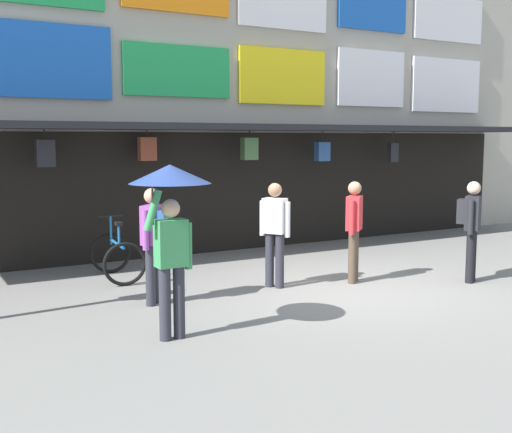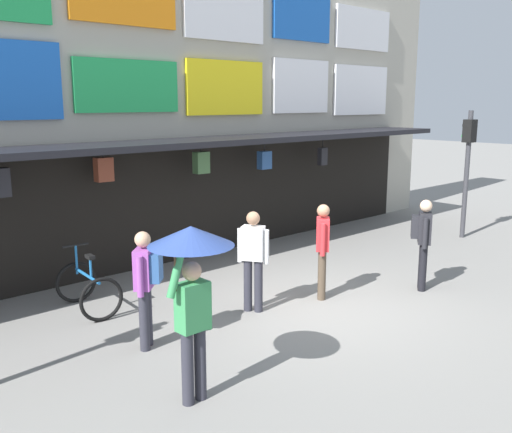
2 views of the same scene
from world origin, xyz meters
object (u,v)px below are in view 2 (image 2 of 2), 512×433
object	(u,v)px
pedestrian_in_blue	(322,246)
traffic_light_far	(468,154)
pedestrian_in_green	(146,281)
pedestrian_in_purple	(423,237)
pedestrian_in_black	(253,256)
bicycle_parked	(88,288)
pedestrian_with_umbrella	(192,265)

from	to	relation	value
pedestrian_in_blue	traffic_light_far	bearing A→B (deg)	5.41
pedestrian_in_green	traffic_light_far	bearing A→B (deg)	1.74
pedestrian_in_purple	pedestrian_in_blue	xyz separation A→B (m)	(-1.70, 0.93, -0.04)
pedestrian_in_green	pedestrian_in_black	distance (m)	2.05
bicycle_parked	pedestrian_in_green	world-z (taller)	pedestrian_in_green
pedestrian_with_umbrella	pedestrian_in_blue	bearing A→B (deg)	19.48
pedestrian_in_green	pedestrian_in_blue	world-z (taller)	same
pedestrian_with_umbrella	pedestrian_in_blue	size ratio (longest dim) A/B	1.24
pedestrian_in_purple	pedestrian_in_green	world-z (taller)	same
pedestrian_in_blue	pedestrian_in_black	xyz separation A→B (m)	(-1.32, 0.34, 0.00)
pedestrian_with_umbrella	pedestrian_in_green	xyz separation A→B (m)	(0.40, 1.63, -0.66)
pedestrian_in_black	pedestrian_with_umbrella	bearing A→B (deg)	-145.60
bicycle_parked	pedestrian_in_green	xyz separation A→B (m)	(-0.04, -1.89, 0.59)
pedestrian_in_purple	pedestrian_with_umbrella	bearing A→B (deg)	-175.75
bicycle_parked	pedestrian_in_purple	size ratio (longest dim) A/B	0.73
pedestrian_in_purple	pedestrian_in_green	xyz separation A→B (m)	(-5.08, 1.22, 0.00)
pedestrian_in_black	pedestrian_in_green	bearing A→B (deg)	-178.56
bicycle_parked	pedestrian_in_purple	distance (m)	5.94
traffic_light_far	pedestrian_in_black	world-z (taller)	traffic_light_far
traffic_light_far	pedestrian_with_umbrella	distance (m)	10.11
pedestrian_in_blue	pedestrian_in_black	bearing A→B (deg)	165.38
pedestrian_in_purple	pedestrian_in_black	size ratio (longest dim) A/B	1.00
traffic_light_far	pedestrian_in_blue	bearing A→B (deg)	-174.59
bicycle_parked	pedestrian_in_purple	bearing A→B (deg)	-31.70
traffic_light_far	pedestrian_in_green	xyz separation A→B (m)	(-9.52, -0.29, -1.16)
pedestrian_in_black	bicycle_parked	bearing A→B (deg)	137.54
pedestrian_in_purple	pedestrian_with_umbrella	xyz separation A→B (m)	(-5.48, -0.41, 0.66)
traffic_light_far	pedestrian_with_umbrella	xyz separation A→B (m)	(-9.92, -1.92, -0.50)
traffic_light_far	pedestrian_with_umbrella	world-z (taller)	traffic_light_far
pedestrian_with_umbrella	pedestrian_in_green	world-z (taller)	pedestrian_with_umbrella
pedestrian_in_purple	pedestrian_with_umbrella	distance (m)	5.53
pedestrian_in_green	pedestrian_in_blue	xyz separation A→B (m)	(3.37, -0.29, -0.04)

